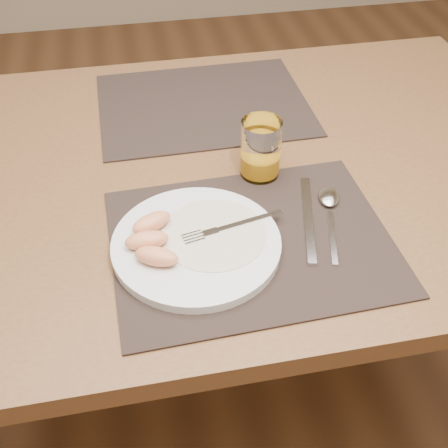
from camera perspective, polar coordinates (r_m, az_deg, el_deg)
ground at (r=1.64m, az=-0.91°, el=-15.63°), size 5.00×5.00×0.00m
table at (r=1.13m, az=-1.27°, el=2.61°), size 1.40×0.90×0.75m
placemat_near at (r=0.91m, az=2.79°, el=-1.75°), size 0.46×0.36×0.00m
placemat_far at (r=1.26m, az=-2.10°, el=12.05°), size 0.45×0.35×0.00m
plate at (r=0.89m, az=-2.83°, el=-2.07°), size 0.27×0.27×0.02m
plate_dressing at (r=0.90m, az=-1.06°, el=-0.98°), size 0.17×0.17×0.00m
fork at (r=0.91m, az=0.04°, el=-0.46°), size 0.17×0.05×0.00m
knife at (r=0.94m, az=8.62°, el=-0.15°), size 0.07×0.22×0.01m
spoon at (r=0.99m, az=10.64°, el=2.20°), size 0.07×0.19×0.01m
juice_glass at (r=1.02m, az=3.73°, el=7.37°), size 0.07×0.07×0.11m
grapefruit_wedges at (r=0.88m, az=-7.37°, el=-1.55°), size 0.08×0.14×0.03m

